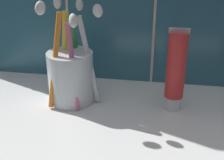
{
  "coord_description": "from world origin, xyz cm",
  "views": [
    {
      "loc": [
        3.5,
        -42.99,
        29.97
      ],
      "look_at": [
        -4.16,
        2.67,
        8.62
      ],
      "focal_mm": 50.0,
      "sensor_mm": 36.0,
      "label": 1
    }
  ],
  "objects": [
    {
      "name": "toothbrush_cup",
      "position": [
        -12.37,
        6.67,
        7.45
      ],
      "size": [
        10.59,
        11.42,
        19.17
      ],
      "color": "silver",
      "rests_on": "sink_counter"
    },
    {
      "name": "sink_counter",
      "position": [
        0.0,
        0.0,
        1.0
      ],
      "size": [
        69.92,
        35.71,
        2.0
      ],
      "primitive_type": "cube",
      "color": "white",
      "rests_on": "ground"
    },
    {
      "name": "toothpaste_tube",
      "position": [
        6.12,
        6.68,
        9.31
      ],
      "size": [
        3.43,
        3.27,
        14.72
      ],
      "color": "white",
      "rests_on": "sink_counter"
    }
  ]
}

